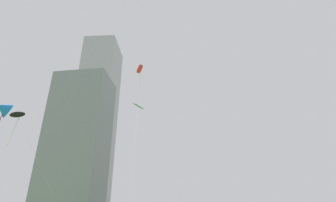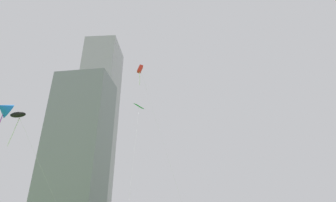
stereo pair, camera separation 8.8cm
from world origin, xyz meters
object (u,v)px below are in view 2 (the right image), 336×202
(kite_flying_0, at_px, (139,107))
(kite_flying_1, at_px, (18,115))
(distant_highrise_1, at_px, (77,149))
(kite_flying_2, at_px, (140,70))
(kite_flying_3, at_px, (4,108))
(distant_highrise_0, at_px, (96,127))

(kite_flying_0, relative_size, kite_flying_1, 1.57)
(kite_flying_0, bearing_deg, kite_flying_1, -133.10)
(distant_highrise_1, bearing_deg, kite_flying_2, -58.44)
(kite_flying_0, bearing_deg, kite_flying_3, -136.94)
(kite_flying_0, bearing_deg, kite_flying_2, -88.00)
(kite_flying_2, height_order, distant_highrise_0, distant_highrise_0)
(kite_flying_1, height_order, distant_highrise_0, distant_highrise_0)
(kite_flying_0, xyz_separation_m, distant_highrise_0, (-27.31, 97.02, 30.46))
(kite_flying_1, relative_size, distant_highrise_1, 0.25)
(kite_flying_3, bearing_deg, kite_flying_2, 1.99)
(distant_highrise_0, bearing_deg, kite_flying_1, -75.35)
(kite_flying_2, bearing_deg, kite_flying_0, 92.00)
(distant_highrise_1, bearing_deg, kite_flying_1, -69.24)
(kite_flying_2, relative_size, distant_highrise_0, 0.22)
(kite_flying_2, bearing_deg, kite_flying_3, -178.01)
(kite_flying_1, distance_m, distant_highrise_1, 76.63)
(distant_highrise_1, bearing_deg, distant_highrise_0, 104.51)
(kite_flying_0, distance_m, kite_flying_3, 23.31)
(kite_flying_0, relative_size, kite_flying_3, 1.42)
(distant_highrise_0, bearing_deg, kite_flying_0, -66.31)
(kite_flying_3, bearing_deg, kite_flying_1, -2.33)
(kite_flying_1, height_order, distant_highrise_1, distant_highrise_1)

